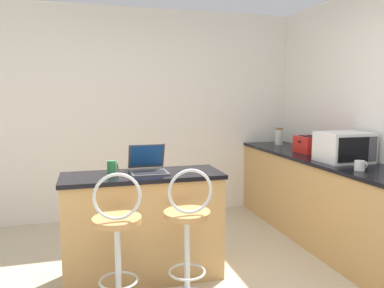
{
  "coord_description": "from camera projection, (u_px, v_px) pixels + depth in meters",
  "views": [
    {
      "loc": [
        -0.72,
        -2.24,
        1.53
      ],
      "look_at": [
        0.41,
        1.76,
        1.0
      ],
      "focal_mm": 35.0,
      "sensor_mm": 36.0,
      "label": 1
    }
  ],
  "objects": [
    {
      "name": "wall_back",
      "position": [
        146.0,
        114.0,
        4.73
      ],
      "size": [
        12.0,
        0.06,
        2.6
      ],
      "color": "silver",
      "rests_on": "ground_plane"
    },
    {
      "name": "breakfast_bar",
      "position": [
        143.0,
        226.0,
        3.14
      ],
      "size": [
        1.31,
        0.5,
        0.9
      ],
      "color": "tan",
      "rests_on": "ground_plane"
    },
    {
      "name": "counter_right",
      "position": [
        329.0,
        202.0,
        3.84
      ],
      "size": [
        0.63,
        2.98,
        0.9
      ],
      "color": "tan",
      "rests_on": "ground_plane"
    },
    {
      "name": "bar_stool_near",
      "position": [
        118.0,
        248.0,
        2.59
      ],
      "size": [
        0.4,
        0.4,
        1.03
      ],
      "color": "silver",
      "rests_on": "ground_plane"
    },
    {
      "name": "bar_stool_far",
      "position": [
        188.0,
        240.0,
        2.72
      ],
      "size": [
        0.4,
        0.4,
        1.03
      ],
      "color": "silver",
      "rests_on": "ground_plane"
    },
    {
      "name": "laptop",
      "position": [
        148.0,
        165.0,
        3.14
      ],
      "size": [
        0.31,
        0.31,
        0.23
      ],
      "color": "#47474C",
      "rests_on": "breakfast_bar"
    },
    {
      "name": "microwave",
      "position": [
        344.0,
        147.0,
        3.62
      ],
      "size": [
        0.46,
        0.38,
        0.29
      ],
      "color": "white",
      "rests_on": "counter_right"
    },
    {
      "name": "toaster",
      "position": [
        309.0,
        145.0,
        4.19
      ],
      "size": [
        0.25,
        0.31,
        0.19
      ],
      "color": "red",
      "rests_on": "counter_right"
    },
    {
      "name": "storage_jar",
      "position": [
        279.0,
        136.0,
        4.89
      ],
      "size": [
        0.1,
        0.1,
        0.22
      ],
      "color": "silver",
      "rests_on": "counter_right"
    },
    {
      "name": "mug_white",
      "position": [
        360.0,
        166.0,
        3.2
      ],
      "size": [
        0.1,
        0.09,
        0.09
      ],
      "color": "white",
      "rests_on": "counter_right"
    },
    {
      "name": "mug_green",
      "position": [
        112.0,
        167.0,
        3.1
      ],
      "size": [
        0.09,
        0.07,
        0.1
      ],
      "color": "#338447",
      "rests_on": "breakfast_bar"
    }
  ]
}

